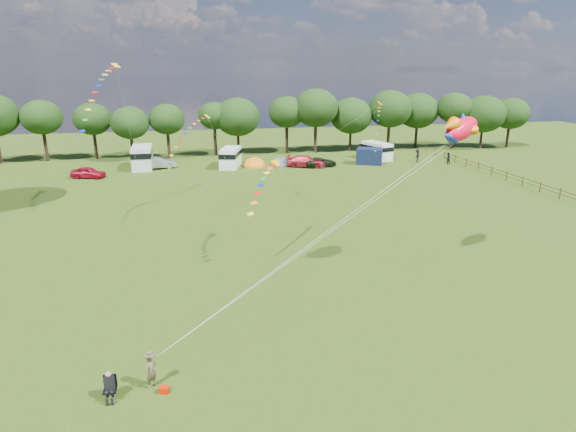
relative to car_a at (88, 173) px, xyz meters
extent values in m
plane|color=black|center=(18.67, -41.90, -0.72)|extent=(180.00, 180.00, 0.00)
cylinder|color=black|center=(-8.23, 13.80, 1.40)|extent=(0.49, 0.49, 4.25)
ellipsoid|color=black|center=(-8.23, 13.80, 5.73)|extent=(5.86, 5.86, 4.98)
cylinder|color=black|center=(-1.35, 14.42, 1.23)|extent=(0.47, 0.47, 3.90)
ellipsoid|color=black|center=(-1.35, 14.42, 5.27)|extent=(5.58, 5.58, 4.74)
cylinder|color=black|center=(4.31, 11.37, 1.05)|extent=(0.44, 0.44, 3.56)
ellipsoid|color=black|center=(4.31, 11.37, 4.92)|extent=(5.56, 5.56, 4.73)
cylinder|color=black|center=(9.58, 12.33, 1.25)|extent=(0.47, 0.47, 3.95)
ellipsoid|color=black|center=(9.58, 12.33, 5.23)|extent=(5.33, 5.33, 4.53)
cylinder|color=black|center=(16.75, 14.13, 1.44)|extent=(0.50, 0.50, 4.33)
ellipsoid|color=black|center=(16.75, 14.13, 5.47)|extent=(4.95, 4.95, 4.21)
cylinder|color=black|center=(20.38, 13.67, 0.93)|extent=(0.43, 0.43, 3.31)
ellipsoid|color=black|center=(20.38, 13.67, 5.23)|extent=(7.03, 7.03, 5.98)
cylinder|color=black|center=(28.33, 13.90, 1.46)|extent=(0.50, 0.50, 4.36)
ellipsoid|color=black|center=(28.33, 13.90, 5.83)|extent=(5.84, 5.84, 4.97)
cylinder|color=black|center=(32.92, 13.02, 1.55)|extent=(0.51, 0.51, 4.55)
ellipsoid|color=black|center=(32.92, 13.02, 6.51)|extent=(7.15, 7.15, 6.08)
cylinder|color=black|center=(39.16, 13.73, 0.88)|extent=(0.42, 0.42, 3.21)
ellipsoid|color=black|center=(39.16, 13.73, 5.07)|extent=(6.90, 6.90, 5.86)
cylinder|color=black|center=(45.65, 13.07, 1.36)|extent=(0.48, 0.48, 4.17)
ellipsoid|color=black|center=(45.65, 13.07, 6.13)|extent=(7.16, 7.16, 6.09)
cylinder|color=black|center=(51.64, 14.99, 1.11)|extent=(0.45, 0.45, 3.66)
ellipsoid|color=black|center=(51.64, 14.99, 5.58)|extent=(7.05, 7.05, 5.99)
cylinder|color=black|center=(57.09, 12.47, 1.60)|extent=(0.52, 0.52, 4.65)
ellipsoid|color=black|center=(57.09, 12.47, 6.16)|extent=(5.96, 5.96, 5.06)
cylinder|color=black|center=(61.83, 11.14, 0.87)|extent=(0.42, 0.42, 3.19)
ellipsoid|color=black|center=(61.83, 11.14, 5.17)|extent=(7.23, 7.23, 6.14)
cylinder|color=black|center=(67.22, 11.54, 1.04)|extent=(0.44, 0.44, 3.52)
ellipsoid|color=black|center=(67.22, 11.54, 5.13)|extent=(6.22, 6.22, 5.28)
cylinder|color=#472D19|center=(50.67, -20.90, -0.12)|extent=(0.12, 0.12, 1.20)
cylinder|color=#472D19|center=(50.67, -22.40, 0.23)|extent=(0.08, 3.00, 0.08)
cylinder|color=#472D19|center=(50.67, -22.40, -0.17)|extent=(0.08, 3.00, 0.08)
cylinder|color=#472D19|center=(50.67, -17.90, -0.12)|extent=(0.12, 0.12, 1.20)
cylinder|color=#472D19|center=(50.67, -19.40, 0.23)|extent=(0.08, 3.00, 0.08)
cylinder|color=#472D19|center=(50.67, -19.40, -0.17)|extent=(0.08, 3.00, 0.08)
cylinder|color=#472D19|center=(50.67, -14.90, -0.12)|extent=(0.12, 0.12, 1.20)
cylinder|color=#472D19|center=(50.67, -16.40, 0.23)|extent=(0.08, 3.00, 0.08)
cylinder|color=#472D19|center=(50.67, -16.40, -0.17)|extent=(0.08, 3.00, 0.08)
cylinder|color=#472D19|center=(50.67, -11.90, -0.12)|extent=(0.12, 0.12, 1.20)
cylinder|color=#472D19|center=(50.67, -13.40, 0.23)|extent=(0.08, 3.00, 0.08)
cylinder|color=#472D19|center=(50.67, -13.40, -0.17)|extent=(0.08, 3.00, 0.08)
cylinder|color=#472D19|center=(50.67, -8.90, -0.12)|extent=(0.12, 0.12, 1.20)
cylinder|color=#472D19|center=(50.67, -10.40, 0.23)|extent=(0.08, 3.00, 0.08)
cylinder|color=#472D19|center=(50.67, -10.40, -0.17)|extent=(0.08, 3.00, 0.08)
cylinder|color=#472D19|center=(50.67, -5.90, -0.12)|extent=(0.12, 0.12, 1.20)
cylinder|color=#472D19|center=(50.67, -7.40, 0.23)|extent=(0.08, 3.00, 0.08)
cylinder|color=#472D19|center=(50.67, -7.40, -0.17)|extent=(0.08, 3.00, 0.08)
cylinder|color=#472D19|center=(50.67, -2.90, -0.12)|extent=(0.12, 0.12, 1.20)
cylinder|color=#472D19|center=(50.67, -4.40, 0.23)|extent=(0.08, 3.00, 0.08)
cylinder|color=#472D19|center=(50.67, -4.40, -0.17)|extent=(0.08, 3.00, 0.08)
cylinder|color=#472D19|center=(50.67, 0.10, -0.12)|extent=(0.12, 0.12, 1.20)
cylinder|color=#472D19|center=(50.67, -1.40, 0.23)|extent=(0.08, 3.00, 0.08)
cylinder|color=#472D19|center=(50.67, -1.40, -0.17)|extent=(0.08, 3.00, 0.08)
cylinder|color=#472D19|center=(50.67, 3.10, -0.12)|extent=(0.12, 0.12, 1.20)
cylinder|color=#472D19|center=(50.67, 1.60, 0.23)|extent=(0.08, 3.00, 0.08)
cylinder|color=#472D19|center=(50.67, 1.60, -0.17)|extent=(0.08, 3.00, 0.08)
cylinder|color=#472D19|center=(50.67, 6.10, -0.12)|extent=(0.12, 0.12, 1.20)
cylinder|color=#472D19|center=(50.67, 4.60, 0.23)|extent=(0.08, 3.00, 0.08)
cylinder|color=#472D19|center=(50.67, 4.60, -0.17)|extent=(0.08, 3.00, 0.08)
cylinder|color=#472D19|center=(50.67, 9.10, -0.12)|extent=(0.12, 0.12, 1.20)
cylinder|color=#472D19|center=(50.67, 7.60, 0.23)|extent=(0.08, 3.00, 0.08)
cylinder|color=#472D19|center=(50.67, 7.60, -0.17)|extent=(0.08, 3.00, 0.08)
imported|color=maroon|center=(0.00, 0.00, 0.00)|extent=(4.65, 2.89, 1.45)
imported|color=gray|center=(8.30, 4.47, 0.07)|extent=(4.72, 2.46, 1.58)
imported|color=#B0202D|center=(28.59, 1.50, 0.06)|extent=(5.69, 3.96, 1.57)
imported|color=black|center=(30.54, 1.25, -0.07)|extent=(5.04, 2.82, 1.30)
cube|color=silver|center=(6.21, 5.30, 0.79)|extent=(2.73, 6.12, 3.03)
cube|color=black|center=(6.21, 5.30, 1.41)|extent=(2.78, 6.24, 0.72)
cylinder|color=black|center=(6.25, 3.40, -0.30)|extent=(0.86, 0.33, 0.85)
cylinder|color=black|center=(6.16, 7.21, -0.30)|extent=(0.86, 0.33, 0.85)
cube|color=white|center=(18.22, 3.65, 0.60)|extent=(3.59, 5.72, 2.65)
cube|color=black|center=(18.22, 3.65, 1.14)|extent=(3.66, 5.83, 0.63)
cylinder|color=black|center=(17.78, 2.03, -0.35)|extent=(0.79, 0.46, 0.75)
cylinder|color=black|center=(18.66, 5.26, -0.35)|extent=(0.79, 0.46, 0.75)
cube|color=white|center=(40.53, 5.26, 0.56)|extent=(3.56, 5.53, 2.56)
cube|color=black|center=(40.53, 5.26, 1.08)|extent=(3.63, 5.65, 0.61)
cylinder|color=black|center=(40.99, 3.72, -0.36)|extent=(0.77, 0.46, 0.72)
cylinder|color=black|center=(40.07, 6.81, -0.36)|extent=(0.77, 0.46, 0.72)
ellipsoid|color=orange|center=(21.56, 3.32, -0.70)|extent=(3.10, 3.57, 2.55)
cylinder|color=orange|center=(21.56, 3.32, -0.68)|extent=(3.26, 3.26, 0.08)
ellipsoid|color=#485067|center=(25.36, 3.46, -0.70)|extent=(2.83, 3.25, 2.21)
cylinder|color=#485067|center=(25.36, 3.46, -0.68)|extent=(2.97, 2.97, 0.08)
cube|color=#111935|center=(38.10, 1.95, 0.40)|extent=(4.47, 4.14, 2.24)
imported|color=brown|center=(10.47, -44.68, 0.07)|extent=(0.66, 0.68, 1.58)
cylinder|color=#99999E|center=(8.60, -45.44, -0.49)|extent=(0.02, 0.02, 0.48)
cylinder|color=#99999E|center=(9.06, -45.44, -0.49)|extent=(0.02, 0.02, 0.48)
cylinder|color=#99999E|center=(8.60, -44.99, -0.49)|extent=(0.02, 0.02, 0.48)
cylinder|color=#99999E|center=(9.06, -44.99, -0.49)|extent=(0.02, 0.02, 0.48)
cube|color=black|center=(8.83, -45.22, -0.25)|extent=(0.54, 0.52, 0.05)
cube|color=black|center=(8.83, -44.97, 0.05)|extent=(0.54, 0.05, 0.57)
cube|color=black|center=(8.83, -45.17, 0.08)|extent=(0.39, 0.25, 0.60)
sphere|color=tan|center=(8.83, -45.19, 0.50)|extent=(0.23, 0.23, 0.23)
cube|color=red|center=(10.97, -45.18, -0.58)|extent=(0.45, 0.35, 0.29)
ellipsoid|color=#F9082A|center=(29.51, -35.50, 8.82)|extent=(3.65, 2.91, 2.01)
ellipsoid|color=#FFCC00|center=(29.51, -35.50, 8.66)|extent=(2.28, 1.80, 1.10)
cone|color=#E26704|center=(28.21, -36.28, 9.14)|extent=(1.51, 1.39, 1.06)
cone|color=#182798|center=(28.21, -36.28, 8.51)|extent=(1.51, 1.39, 1.06)
cone|color=#182798|center=(29.60, -35.44, 9.47)|extent=(1.09, 1.15, 0.90)
sphere|color=white|center=(30.35, -34.56, 9.01)|extent=(0.33, 0.33, 0.33)
sphere|color=black|center=(30.40, -34.47, 9.01)|extent=(0.17, 0.17, 0.17)
cube|color=yellow|center=(6.29, -13.44, 12.78)|extent=(0.88, 0.90, 0.42)
cube|color=red|center=(6.02, -13.94, 12.56)|extent=(0.58, 0.65, 0.12)
cube|color=orange|center=(5.75, -14.43, 12.29)|extent=(0.58, 0.65, 0.13)
cube|color=yellow|center=(5.48, -14.93, 11.95)|extent=(0.57, 0.65, 0.14)
cube|color=#198C1E|center=(5.21, -15.42, 11.52)|extent=(0.57, 0.64, 0.15)
cube|color=#0C1EB2|center=(4.94, -15.92, 11.02)|extent=(0.56, 0.64, 0.16)
cube|color=red|center=(4.67, -16.41, 10.43)|extent=(0.56, 0.64, 0.17)
cube|color=orange|center=(4.40, -16.91, 9.77)|extent=(0.56, 0.63, 0.18)
cube|color=yellow|center=(4.13, -17.40, 9.02)|extent=(0.55, 0.63, 0.19)
cube|color=#198C1E|center=(3.86, -17.90, 8.20)|extent=(0.54, 0.63, 0.20)
cube|color=#0C1EB2|center=(3.59, -18.39, 7.29)|extent=(0.54, 0.62, 0.21)
cube|color=gold|center=(14.39, -18.65, 8.36)|extent=(0.60, 0.64, 0.32)
cube|color=red|center=(13.99, -19.10, 8.25)|extent=(0.35, 0.51, 0.09)
cube|color=orange|center=(13.58, -19.55, 8.10)|extent=(0.35, 0.51, 0.10)
cube|color=yellow|center=(13.18, -20.00, 7.87)|extent=(0.35, 0.50, 0.11)
cube|color=#198C1E|center=(12.77, -20.45, 7.57)|extent=(0.35, 0.50, 0.11)
cube|color=#0C1EB2|center=(12.37, -20.90, 7.18)|extent=(0.34, 0.50, 0.12)
cube|color=red|center=(11.96, -21.35, 6.71)|extent=(0.34, 0.50, 0.13)
cube|color=orange|center=(11.56, -21.80, 6.16)|extent=(0.33, 0.50, 0.14)
cube|color=yellow|center=(11.15, -22.25, 5.53)|extent=(0.33, 0.50, 0.14)
cube|color=#198C1E|center=(10.75, -22.70, 4.83)|extent=(0.32, 0.49, 0.15)
cube|color=#D1AB00|center=(18.90, -28.32, 5.73)|extent=(0.85, 0.85, 0.40)
cube|color=red|center=(18.58, -28.86, 5.66)|extent=(0.59, 0.58, 0.11)
cube|color=orange|center=(18.27, -29.40, 5.55)|extent=(0.59, 0.58, 0.12)
cube|color=yellow|center=(17.95, -29.94, 5.36)|extent=(0.59, 0.58, 0.13)
cube|color=#198C1E|center=(17.64, -30.48, 5.08)|extent=(0.58, 0.57, 0.14)
cube|color=#0C1EB2|center=(17.32, -31.02, 4.73)|extent=(0.58, 0.57, 0.15)
cube|color=red|center=(17.01, -31.56, 4.30)|extent=(0.58, 0.57, 0.16)
cube|color=orange|center=(16.69, -32.10, 3.79)|extent=(0.57, 0.56, 0.17)
cube|color=yellow|center=(16.38, -32.64, 3.20)|extent=(0.57, 0.56, 0.18)
imported|color=black|center=(49.06, -0.63, 0.14)|extent=(0.89, 0.60, 1.73)
imported|color=black|center=(45.60, 2.01, 0.22)|extent=(1.31, 1.19, 1.88)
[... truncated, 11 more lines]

